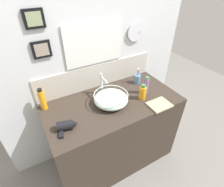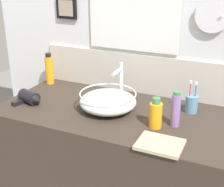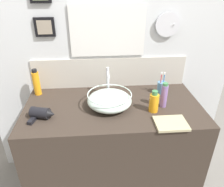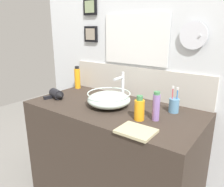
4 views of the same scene
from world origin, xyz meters
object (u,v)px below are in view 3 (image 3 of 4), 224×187
object	(u,v)px
spray_bottle	(164,95)
lotion_bottle	(154,102)
hand_towel	(171,123)
shampoo_bottle	(36,83)
toothbrush_cup	(161,87)
glass_bowl_sink	(110,100)
faucet	(108,80)
hair_drier	(42,113)

from	to	relation	value
spray_bottle	lotion_bottle	bearing A→B (deg)	-146.57
hand_towel	shampoo_bottle	bearing A→B (deg)	152.71
toothbrush_cup	hand_towel	world-z (taller)	toothbrush_cup
lotion_bottle	toothbrush_cup	bearing A→B (deg)	63.44
lotion_bottle	glass_bowl_sink	bearing A→B (deg)	164.85
shampoo_bottle	faucet	bearing A→B (deg)	-6.80
lotion_bottle	spray_bottle	bearing A→B (deg)	33.43
shampoo_bottle	spray_bottle	world-z (taller)	shampoo_bottle
spray_bottle	shampoo_bottle	bearing A→B (deg)	164.59
lotion_bottle	spray_bottle	distance (m)	0.10
toothbrush_cup	lotion_bottle	bearing A→B (deg)	-116.56
toothbrush_cup	glass_bowl_sink	bearing A→B (deg)	-157.97
faucet	lotion_bottle	xyz separation A→B (m)	(0.30, -0.25, -0.06)
spray_bottle	glass_bowl_sink	bearing A→B (deg)	176.32
hand_towel	toothbrush_cup	bearing A→B (deg)	82.83
shampoo_bottle	lotion_bottle	xyz separation A→B (m)	(0.85, -0.31, -0.03)
faucet	hand_towel	size ratio (longest dim) A/B	1.13
glass_bowl_sink	hair_drier	world-z (taller)	glass_bowl_sink
glass_bowl_sink	hair_drier	bearing A→B (deg)	-166.93
lotion_bottle	hair_drier	bearing A→B (deg)	-178.14
hand_towel	lotion_bottle	bearing A→B (deg)	114.47
glass_bowl_sink	toothbrush_cup	bearing A→B (deg)	22.03
shampoo_bottle	hair_drier	bearing A→B (deg)	-73.94
glass_bowl_sink	hand_towel	world-z (taller)	glass_bowl_sink
hair_drier	lotion_bottle	size ratio (longest dim) A/B	1.12
shampoo_bottle	spray_bottle	distance (m)	0.97
spray_bottle	hair_drier	bearing A→B (deg)	-174.50
shampoo_bottle	lotion_bottle	bearing A→B (deg)	-20.28
toothbrush_cup	shampoo_bottle	distance (m)	0.98
hand_towel	faucet	bearing A→B (deg)	132.21
hair_drier	toothbrush_cup	bearing A→B (deg)	17.51
glass_bowl_sink	spray_bottle	distance (m)	0.39
toothbrush_cup	hand_towel	bearing A→B (deg)	-97.17
hair_drier	hand_towel	size ratio (longest dim) A/B	0.87
glass_bowl_sink	toothbrush_cup	size ratio (longest dim) A/B	1.71
hair_drier	spray_bottle	world-z (taller)	spray_bottle
spray_bottle	hand_towel	bearing A→B (deg)	-92.88
faucet	shampoo_bottle	bearing A→B (deg)	173.20
faucet	hair_drier	bearing A→B (deg)	-149.00
hair_drier	toothbrush_cup	size ratio (longest dim) A/B	0.96
glass_bowl_sink	spray_bottle	bearing A→B (deg)	-3.68
lotion_bottle	spray_bottle	xyz separation A→B (m)	(0.09, 0.06, 0.02)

